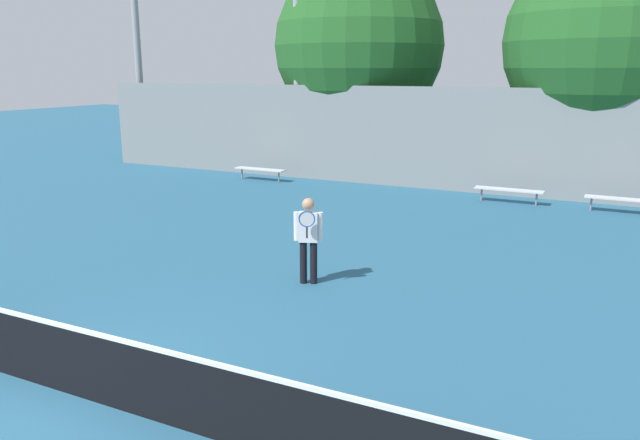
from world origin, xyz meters
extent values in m
plane|color=#285B7A|center=(0.00, 0.00, 0.00)|extent=(100.00, 100.00, 0.00)
cube|color=black|center=(0.00, 0.00, 0.45)|extent=(11.86, 0.03, 0.90)
cube|color=white|center=(0.00, 0.00, 0.93)|extent=(11.86, 0.04, 0.05)
cylinder|color=black|center=(0.62, 5.09, 0.42)|extent=(0.14, 0.14, 0.84)
cylinder|color=black|center=(0.80, 5.16, 0.42)|extent=(0.14, 0.14, 0.84)
cube|color=white|center=(0.71, 5.12, 1.12)|extent=(0.41, 0.32, 0.58)
cylinder|color=white|center=(0.49, 5.04, 1.13)|extent=(0.10, 0.10, 0.56)
cylinder|color=white|center=(0.92, 5.21, 1.13)|extent=(0.10, 0.10, 0.56)
sphere|color=tan|center=(0.71, 5.12, 1.56)|extent=(0.24, 0.24, 0.24)
cylinder|color=black|center=(0.81, 4.86, 1.09)|extent=(0.03, 0.03, 0.22)
torus|color=#28519E|center=(0.81, 4.86, 1.35)|extent=(0.30, 0.14, 0.31)
cylinder|color=silver|center=(0.81, 4.86, 1.35)|extent=(0.25, 0.11, 0.27)
cube|color=silver|center=(-6.21, 14.46, 0.42)|extent=(2.01, 0.40, 0.04)
cylinder|color=gray|center=(-7.02, 14.46, 0.20)|extent=(0.06, 0.06, 0.40)
cylinder|color=gray|center=(-5.41, 14.46, 0.20)|extent=(0.06, 0.06, 0.40)
cube|color=silver|center=(2.80, 14.46, 0.42)|extent=(2.07, 0.40, 0.04)
cylinder|color=gray|center=(1.97, 14.46, 0.20)|extent=(0.06, 0.06, 0.40)
cylinder|color=gray|center=(3.63, 14.46, 0.20)|extent=(0.06, 0.06, 0.40)
cube|color=silver|center=(5.94, 14.46, 0.42)|extent=(1.95, 0.40, 0.04)
cylinder|color=gray|center=(5.16, 14.46, 0.20)|extent=(0.06, 0.06, 0.40)
cylinder|color=#939399|center=(-5.37, 15.88, 5.64)|extent=(0.29, 0.29, 11.28)
cylinder|color=#939399|center=(5.56, 16.33, 5.71)|extent=(0.27, 0.27, 11.42)
cylinder|color=#939399|center=(-13.45, 16.30, 4.96)|extent=(0.31, 0.31, 9.93)
cube|color=gray|center=(0.00, 15.65, 1.73)|extent=(28.20, 0.06, 3.47)
cylinder|color=brown|center=(4.86, 18.02, 1.17)|extent=(0.38, 0.38, 2.33)
sphere|color=#235B23|center=(4.86, 18.02, 4.90)|extent=(6.43, 6.43, 6.43)
cylinder|color=brown|center=(-3.97, 18.38, 1.14)|extent=(0.55, 0.55, 2.28)
sphere|color=#235B23|center=(-3.97, 18.38, 4.93)|extent=(6.62, 6.62, 6.62)
camera|label=1|loc=(6.04, -5.02, 4.04)|focal=35.00mm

